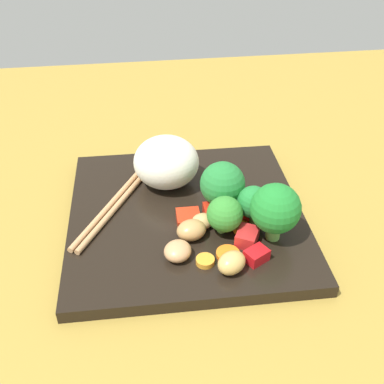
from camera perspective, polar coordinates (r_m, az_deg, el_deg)
The scene contains 20 objects.
ground_plane at distance 59.33cm, azimuth -0.71°, elevation -4.26°, with size 110.00×110.00×2.00cm, color #A48434.
square_plate at distance 58.18cm, azimuth -0.72°, elevation -2.93°, with size 28.38×28.38×1.57cm, color black.
rice_mound at distance 60.62cm, azimuth -3.15°, elevation 3.66°, with size 8.16×8.47×6.70cm, color white.
broccoli_floret_0 at distance 53.04cm, azimuth 4.01°, elevation -2.72°, with size 4.16×4.16×4.82cm.
broccoli_floret_1 at distance 56.03cm, azimuth 3.77°, elevation 0.79°, with size 5.45×5.45×6.41cm.
broccoli_floret_2 at distance 54.95cm, azimuth 7.48°, elevation -1.27°, with size 3.87×3.87×4.80cm.
broccoli_floret_3 at distance 52.18cm, azimuth 10.13°, elevation -2.07°, with size 5.66×5.66×7.05cm.
carrot_slice_0 at distance 55.00cm, azimuth 6.00°, elevation -4.34°, with size 2.00×2.00×0.74cm, color orange.
carrot_slice_1 at distance 50.80cm, azimuth 1.62°, elevation -8.38°, with size 2.03×2.03×0.64cm, color orange.
carrot_slice_2 at distance 51.80cm, azimuth 4.39°, elevation -7.53°, with size 2.61×2.61×0.48cm, color orange.
pepper_chunk_0 at distance 51.29cm, azimuth 7.86°, elevation -7.65°, with size 2.44×1.83×1.41cm, color red.
pepper_chunk_1 at distance 53.21cm, azimuth 6.72°, elevation -5.45°, with size 2.82×2.23×1.61cm, color red.
pepper_chunk_2 at distance 56.55cm, azimuth 5.38°, elevation -2.32°, with size 3.15×2.49×1.72cm, color red.
pepper_chunk_3 at distance 56.40cm, azimuth 2.59°, elevation -2.40°, with size 2.26×2.24×1.55cm, color red.
pepper_chunk_4 at distance 55.56cm, azimuth -0.82°, elevation -3.26°, with size 2.77×2.89×1.26cm, color red.
chicken_piece_0 at distance 53.25cm, azimuth 0.24°, elevation -4.63°, with size 3.46×2.81×2.26cm, color tan.
chicken_piece_1 at distance 49.55cm, azimuth 4.85°, elevation -8.58°, with size 3.29×2.55×2.33cm, color tan.
chicken_piece_2 at distance 54.88cm, azimuth 1.28°, elevation -3.58°, with size 2.78×2.28×1.67cm, color tan.
chicken_piece_3 at distance 50.99cm, azimuth -1.76°, elevation -7.19°, with size 3.17×2.96×1.89cm, color tan.
chopstick_pair at distance 60.34cm, azimuth -8.45°, elevation -0.37°, with size 20.25×12.42×0.70cm.
Camera 1 is at (44.68, -5.33, 37.67)cm, focal length 43.81 mm.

